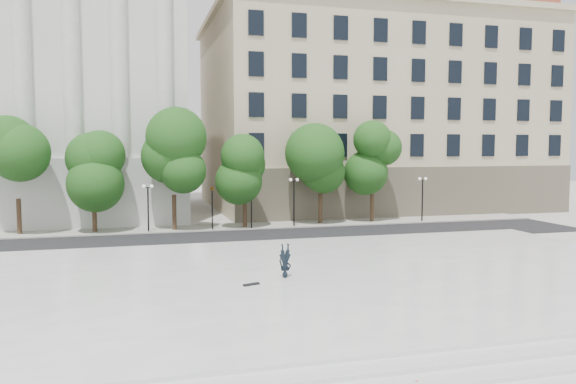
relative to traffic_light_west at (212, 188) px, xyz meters
name	(u,v)px	position (x,y,z in m)	size (l,w,h in m)	color
ground	(291,302)	(0.52, -22.30, -3.60)	(160.00, 160.00, 0.00)	#B8B6AE
plaza	(275,282)	(0.52, -19.30, -3.38)	(44.00, 22.00, 0.45)	white
street	(227,239)	(0.52, -4.30, -3.59)	(60.00, 8.00, 0.02)	black
far_sidewalk	(216,227)	(0.52, 1.70, -3.54)	(60.00, 4.00, 0.12)	#ACAA9F
building_west	(27,88)	(-16.48, 16.27, 9.29)	(31.50, 27.65, 25.60)	silver
building_east	(365,112)	(20.52, 16.61, 7.54)	(36.00, 26.15, 23.00)	beige
traffic_light_west	(212,188)	(0.00, 0.00, 0.00)	(0.54, 1.57, 4.12)	black
traffic_light_east	(251,186)	(3.29, 0.00, 0.09)	(1.01, 1.73, 4.19)	black
person_lying	(285,273)	(1.02, -19.50, -2.92)	(0.61, 0.40, 1.67)	black
skateboard	(251,284)	(-0.91, -20.60, -3.11)	(0.81, 0.21, 0.08)	black
plaza_steps	(372,378)	(0.52, -31.20, -3.48)	(44.00, 3.00, 0.30)	white
street_trees	(214,168)	(0.32, 1.27, 1.58)	(33.42, 5.34, 7.70)	#382619
lamp_posts	(219,195)	(0.65, 0.30, -0.69)	(38.55, 0.28, 4.45)	black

